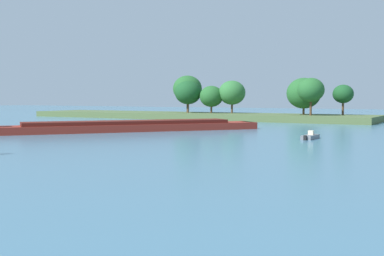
{
  "coord_description": "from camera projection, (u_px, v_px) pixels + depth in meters",
  "views": [
    {
      "loc": [
        37.71,
        -9.73,
        4.93
      ],
      "look_at": [
        7.86,
        42.5,
        1.2
      ],
      "focal_mm": 47.01,
      "sensor_mm": 36.0,
      "label": 1
    }
  ],
  "objects": [
    {
      "name": "small_motorboat",
      "position": [
        310.0,
        137.0,
        58.9
      ],
      "size": [
        1.24,
        3.95,
        0.98
      ],
      "color": "slate",
      "rests_on": "ground"
    },
    {
      "name": "treeline_island",
      "position": [
        212.0,
        105.0,
        112.62
      ],
      "size": [
        81.8,
        15.92,
        9.93
      ],
      "color": "#4C6038",
      "rests_on": "ground"
    },
    {
      "name": "cargo_barge",
      "position": [
        112.0,
        126.0,
        71.21
      ],
      "size": [
        30.24,
        35.94,
        5.63
      ],
      "color": "maroon",
      "rests_on": "ground"
    }
  ]
}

